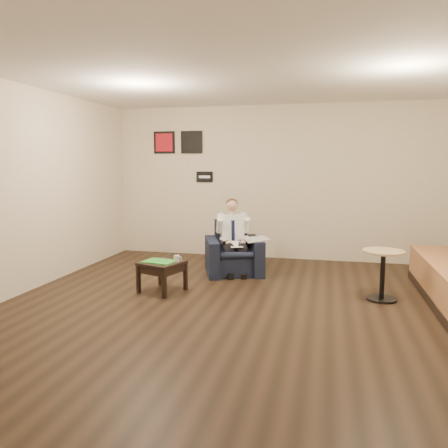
% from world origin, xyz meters
% --- Properties ---
extents(ground, '(6.00, 6.00, 0.00)m').
position_xyz_m(ground, '(0.00, 0.00, 0.00)').
color(ground, black).
rests_on(ground, ground).
extents(wall_back, '(6.00, 0.02, 2.80)m').
position_xyz_m(wall_back, '(0.00, 3.00, 1.40)').
color(wall_back, beige).
rests_on(wall_back, ground).
extents(wall_front, '(6.00, 0.02, 2.80)m').
position_xyz_m(wall_front, '(0.00, -3.00, 1.40)').
color(wall_front, beige).
rests_on(wall_front, ground).
extents(wall_left, '(0.02, 6.00, 2.80)m').
position_xyz_m(wall_left, '(-3.00, 0.00, 1.40)').
color(wall_left, beige).
rests_on(wall_left, ground).
extents(ceiling, '(6.00, 6.00, 0.02)m').
position_xyz_m(ceiling, '(0.00, 0.00, 2.80)').
color(ceiling, white).
rests_on(ceiling, wall_back).
extents(seating_sign, '(0.32, 0.02, 0.20)m').
position_xyz_m(seating_sign, '(-1.30, 2.98, 1.50)').
color(seating_sign, black).
rests_on(seating_sign, wall_back).
extents(art_print_left, '(0.42, 0.03, 0.42)m').
position_xyz_m(art_print_left, '(-2.10, 2.98, 2.15)').
color(art_print_left, red).
rests_on(art_print_left, wall_back).
extents(art_print_right, '(0.42, 0.03, 0.42)m').
position_xyz_m(art_print_right, '(-1.55, 2.98, 2.15)').
color(art_print_right, black).
rests_on(art_print_right, wall_back).
extents(armchair, '(1.10, 1.10, 0.83)m').
position_xyz_m(armchair, '(-0.45, 1.68, 0.41)').
color(armchair, black).
rests_on(armchair, ground).
extents(seated_man, '(0.79, 0.95, 1.14)m').
position_xyz_m(seated_man, '(-0.41, 1.58, 0.57)').
color(seated_man, silver).
rests_on(seated_man, armchair).
extents(lap_papers, '(0.28, 0.32, 0.01)m').
position_xyz_m(lap_papers, '(-0.38, 1.50, 0.51)').
color(lap_papers, white).
rests_on(lap_papers, seated_man).
extents(newspaper, '(0.51, 0.56, 0.01)m').
position_xyz_m(newspaper, '(-0.09, 1.72, 0.56)').
color(newspaper, silver).
rests_on(newspaper, armchair).
extents(side_table, '(0.65, 0.65, 0.42)m').
position_xyz_m(side_table, '(-1.19, 0.47, 0.21)').
color(side_table, black).
rests_on(side_table, ground).
extents(green_folder, '(0.47, 0.37, 0.01)m').
position_xyz_m(green_folder, '(-1.23, 0.46, 0.42)').
color(green_folder, green).
rests_on(green_folder, side_table).
extents(coffee_mug, '(0.10, 0.10, 0.09)m').
position_xyz_m(coffee_mug, '(-1.00, 0.52, 0.46)').
color(coffee_mug, white).
rests_on(coffee_mug, side_table).
extents(smartphone, '(0.15, 0.12, 0.01)m').
position_xyz_m(smartphone, '(-1.10, 0.59, 0.42)').
color(smartphone, black).
rests_on(smartphone, side_table).
extents(cafe_table, '(0.62, 0.62, 0.65)m').
position_xyz_m(cafe_table, '(1.70, 0.77, 0.33)').
color(cafe_table, tan).
rests_on(cafe_table, ground).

